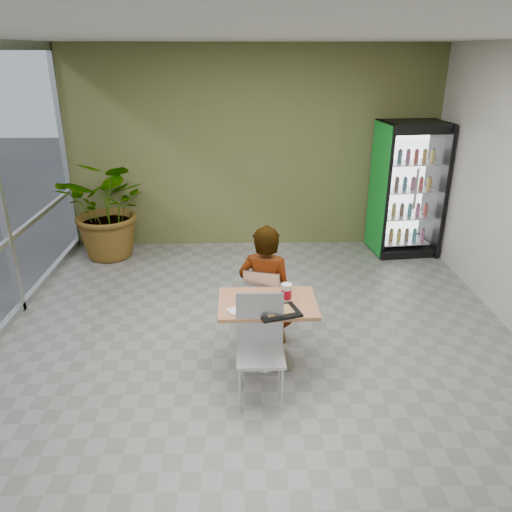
# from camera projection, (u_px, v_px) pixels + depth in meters

# --- Properties ---
(ground) EXTENTS (7.00, 7.00, 0.00)m
(ground) POSITION_uv_depth(u_px,v_px,m) (259.00, 358.00, 5.38)
(ground) COLOR gray
(ground) RESTS_ON ground
(room_envelope) EXTENTS (6.00, 7.00, 3.20)m
(room_envelope) POSITION_uv_depth(u_px,v_px,m) (260.00, 217.00, 4.77)
(room_envelope) COLOR silver
(room_envelope) RESTS_ON ground
(dining_table) EXTENTS (0.99, 0.70, 0.75)m
(dining_table) POSITION_uv_depth(u_px,v_px,m) (267.00, 321.00, 5.06)
(dining_table) COLOR tan
(dining_table) RESTS_ON ground
(chair_far) EXTENTS (0.49, 0.49, 0.90)m
(chair_far) POSITION_uv_depth(u_px,v_px,m) (263.00, 300.00, 5.52)
(chair_far) COLOR #B8BBBE
(chair_far) RESTS_ON ground
(chair_near) EXTENTS (0.45, 0.45, 1.01)m
(chair_near) POSITION_uv_depth(u_px,v_px,m) (260.00, 339.00, 4.64)
(chair_near) COLOR #B8BBBE
(chair_near) RESTS_ON ground
(seated_woman) EXTENTS (0.70, 0.55, 1.68)m
(seated_woman) POSITION_uv_depth(u_px,v_px,m) (265.00, 297.00, 5.55)
(seated_woman) COLOR black
(seated_woman) RESTS_ON ground
(pizza_plate) EXTENTS (0.33, 0.27, 0.03)m
(pizza_plate) POSITION_uv_depth(u_px,v_px,m) (257.00, 299.00, 5.01)
(pizza_plate) COLOR white
(pizza_plate) RESTS_ON dining_table
(soda_cup) EXTENTS (0.11, 0.11, 0.19)m
(soda_cup) POSITION_uv_depth(u_px,v_px,m) (286.00, 293.00, 4.96)
(soda_cup) COLOR white
(soda_cup) RESTS_ON dining_table
(napkin_stack) EXTENTS (0.18, 0.18, 0.02)m
(napkin_stack) POSITION_uv_depth(u_px,v_px,m) (235.00, 311.00, 4.79)
(napkin_stack) COLOR white
(napkin_stack) RESTS_ON dining_table
(cafeteria_tray) EXTENTS (0.46, 0.39, 0.02)m
(cafeteria_tray) POSITION_uv_depth(u_px,v_px,m) (278.00, 312.00, 4.76)
(cafeteria_tray) COLOR black
(cafeteria_tray) RESTS_ON dining_table
(beverage_fridge) EXTENTS (1.03, 0.84, 2.09)m
(beverage_fridge) POSITION_uv_depth(u_px,v_px,m) (407.00, 189.00, 7.88)
(beverage_fridge) COLOR black
(beverage_fridge) RESTS_ON ground
(potted_plant) EXTENTS (1.71, 1.57, 1.60)m
(potted_plant) POSITION_uv_depth(u_px,v_px,m) (110.00, 208.00, 7.77)
(potted_plant) COLOR #2B6C2D
(potted_plant) RESTS_ON ground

